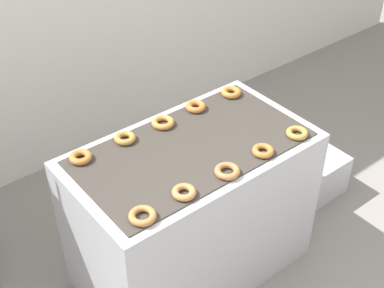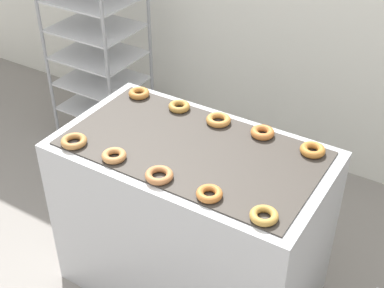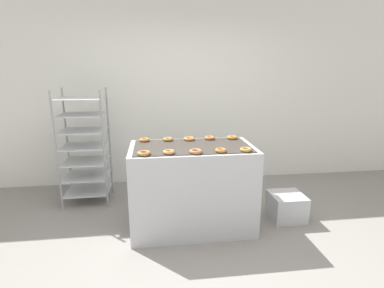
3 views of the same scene
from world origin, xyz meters
name	(u,v)px [view 2 (image 2 of 3)]	position (x,y,z in m)	size (l,w,h in m)	color
fryer_machine	(192,220)	(0.00, 0.62, 0.47)	(1.33, 0.75, 0.95)	#B7BABF
baking_rack_cart	(99,55)	(-1.30, 1.47, 0.77)	(0.59, 0.51, 1.51)	gray
donut_near_leftmost	(74,141)	(-0.50, 0.35, 0.96)	(0.13, 0.13, 0.03)	#A8723B
donut_near_left	(114,156)	(-0.26, 0.36, 0.96)	(0.12, 0.12, 0.03)	#B77944
donut_near_center	(159,175)	(0.00, 0.35, 0.96)	(0.13, 0.13, 0.03)	#AF6D3F
donut_near_right	(209,194)	(0.25, 0.35, 0.96)	(0.11, 0.11, 0.03)	#B76B30
donut_near_rightmost	(264,216)	(0.51, 0.35, 0.96)	(0.12, 0.12, 0.03)	#AD8139
donut_far_leftmost	(139,93)	(-0.51, 0.89, 0.97)	(0.12, 0.12, 0.04)	#B06E30
donut_far_left	(179,106)	(-0.24, 0.89, 0.96)	(0.12, 0.12, 0.03)	#A67734
donut_far_center	(218,120)	(0.00, 0.88, 0.96)	(0.13, 0.13, 0.03)	#BB7B38
donut_far_right	(262,132)	(0.24, 0.89, 0.97)	(0.12, 0.12, 0.04)	#BB6B31
donut_far_rightmost	(313,150)	(0.51, 0.88, 0.97)	(0.12, 0.12, 0.04)	#B3712D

